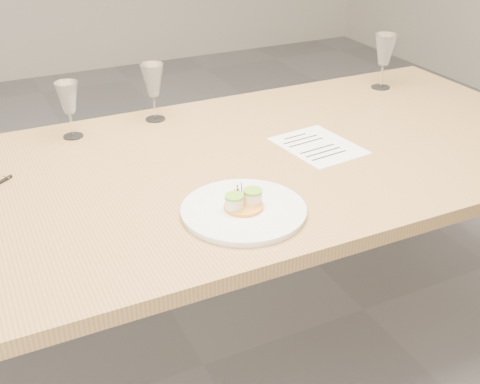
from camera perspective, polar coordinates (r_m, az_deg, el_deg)
name	(u,v)px	position (r m, az deg, el deg)	size (l,w,h in m)	color
ground	(203,365)	(2.13, -3.49, -16.07)	(7.00, 7.00, 0.00)	slate
dining_table	(196,189)	(1.72, -4.16, 0.27)	(2.40, 1.00, 0.75)	#AE844C
dinner_plate	(244,209)	(1.46, 0.36, -1.64)	(0.31, 0.31, 0.08)	white
recipe_sheet	(318,146)	(1.84, 7.41, 4.38)	(0.23, 0.28, 0.00)	white
wine_glass_2	(68,99)	(1.92, -15.99, 8.46)	(0.07, 0.07, 0.18)	white
wine_glass_3	(153,81)	(2.00, -8.27, 10.36)	(0.08, 0.08, 0.19)	white
wine_glass_4	(385,51)	(2.35, 13.55, 12.89)	(0.08, 0.08, 0.20)	white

